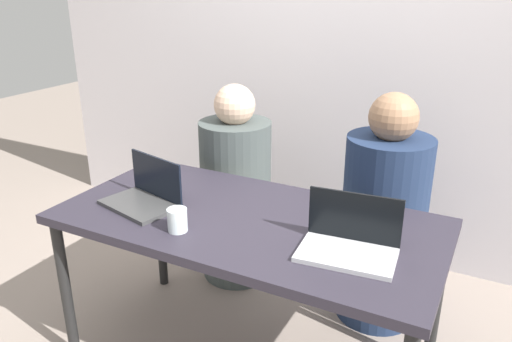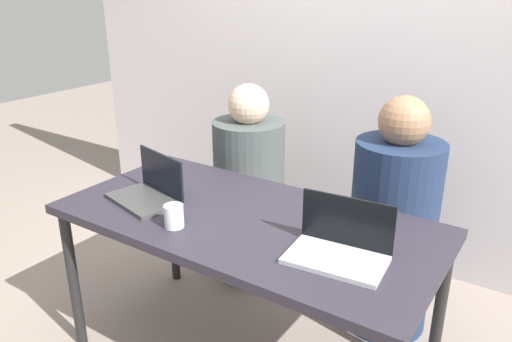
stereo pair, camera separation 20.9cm
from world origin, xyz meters
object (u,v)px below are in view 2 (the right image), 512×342
object	(u,v)px
person_on_left	(249,194)
laptop_front_right	(340,246)
laptop_front_left	(149,190)
water_glass_left	(174,217)
person_on_right	(392,230)

from	to	relation	value
person_on_left	laptop_front_right	size ratio (longest dim) A/B	3.20
laptop_front_left	water_glass_left	distance (m)	0.31
laptop_front_right	water_glass_left	bearing A→B (deg)	-172.61
person_on_left	laptop_front_left	xyz separation A→B (m)	(-0.03, -0.75, 0.29)
person_on_left	water_glass_left	bearing A→B (deg)	108.53
water_glass_left	person_on_right	bearing A→B (deg)	55.18
person_on_right	water_glass_left	bearing A→B (deg)	70.30
person_on_left	person_on_right	size ratio (longest dim) A/B	0.97
laptop_front_right	person_on_right	bearing A→B (deg)	87.61
person_on_left	laptop_front_right	xyz separation A→B (m)	(0.90, -0.74, 0.29)
person_on_right	water_glass_left	xyz separation A→B (m)	(-0.62, -0.89, 0.26)
person_on_right	laptop_front_left	size ratio (longest dim) A/B	3.25
person_on_left	laptop_front_left	size ratio (longest dim) A/B	3.14
person_on_right	laptop_front_right	world-z (taller)	person_on_right
laptop_front_left	laptop_front_right	bearing A→B (deg)	14.65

